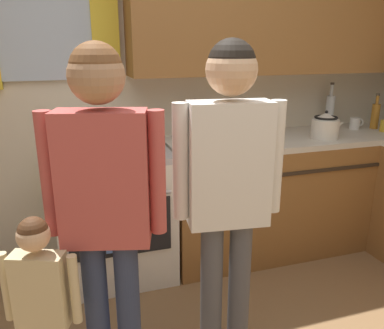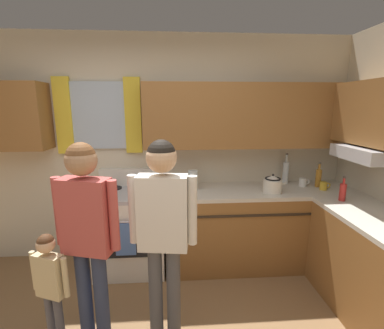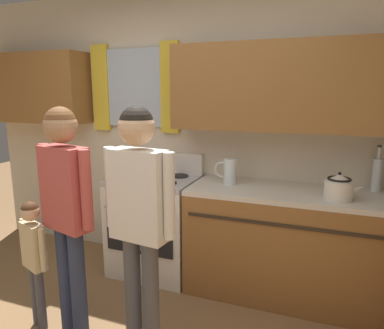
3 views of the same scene
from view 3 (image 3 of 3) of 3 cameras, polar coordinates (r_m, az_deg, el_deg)
back_wall_unit at (r=3.30m, az=0.25°, el=8.08°), size 4.60×0.42×2.60m
kitchen_counter_run at (r=2.73m, az=26.32°, el=-16.23°), size 2.13×2.00×0.90m
stove_oven at (r=3.38m, az=-5.87°, el=-9.31°), size 0.75×0.67×1.10m
bottle_tall_clear at (r=3.12m, az=27.58°, el=-1.35°), size 0.07×0.07×0.37m
stovetop_kettle at (r=2.77m, az=22.54°, el=-3.36°), size 0.27×0.20×0.21m
water_pitcher at (r=3.01m, az=6.01°, el=-1.09°), size 0.19×0.11×0.22m
adult_holding_child at (r=2.47m, az=-19.63°, el=-4.93°), size 0.48×0.24×1.58m
adult_in_plaid at (r=2.17m, az=-8.52°, el=-6.39°), size 0.49×0.22×1.59m
small_child at (r=2.76m, az=-24.11°, el=-12.46°), size 0.30×0.16×0.94m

